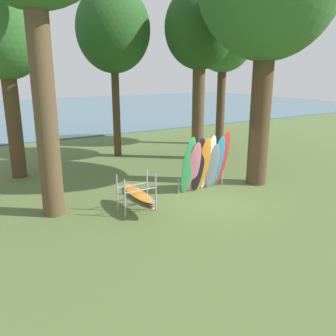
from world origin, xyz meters
The scene contains 8 objects.
ground_plane centered at (0.00, 0.00, 0.00)m, with size 80.00×80.00×0.00m, color #566B38.
lake_water centered at (0.00, 31.87, 0.05)m, with size 80.00×36.00×0.10m, color #477084.
tree_mid_behind centered at (-5.53, 6.44, 5.86)m, with size 3.34×3.34×7.92m.
tree_far_left_back centered at (-0.25, 7.95, 6.38)m, with size 3.70×3.70×8.56m.
tree_far_right_back centered at (6.42, 7.46, 6.40)m, with size 3.75×3.75×8.64m.
tree_deep_back centered at (3.05, 5.16, 6.28)m, with size 3.41×3.41×8.41m.
leaning_board_pile centered at (0.21, 0.72, 1.06)m, with size 2.23×0.82×2.32m.
board_storage_rack centered at (-2.89, 0.29, 0.52)m, with size 1.15×2.13×1.25m.
Camera 1 is at (-7.72, -9.61, 4.49)m, focal length 38.07 mm.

